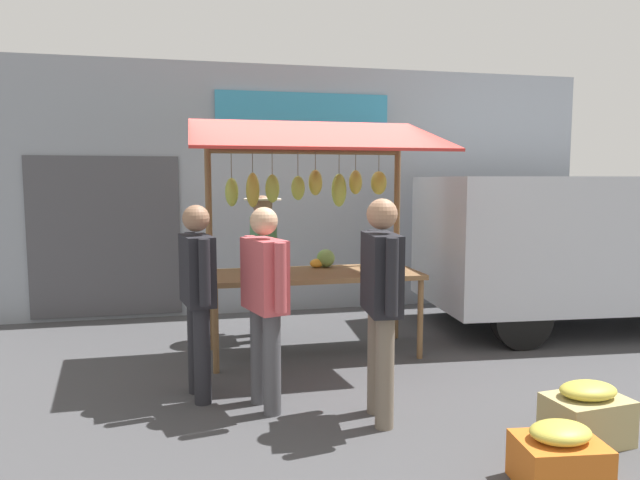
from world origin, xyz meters
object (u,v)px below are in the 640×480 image
(shopper_with_shopping_bag, at_px, (381,293))
(shopper_in_grey_tee, at_px, (198,288))
(produce_crate_near, at_px, (559,457))
(parked_van, at_px, (592,238))
(market_stall, at_px, (314,207))
(produce_crate_side, at_px, (587,415))
(vendor_with_sunhat, at_px, (263,254))
(shopper_in_striped_shirt, at_px, (265,294))

(shopper_with_shopping_bag, distance_m, shopper_in_grey_tee, 1.55)
(produce_crate_near, bearing_deg, parked_van, -129.62)
(market_stall, height_order, produce_crate_side, market_stall)
(market_stall, bearing_deg, vendor_with_sunhat, -56.10)
(shopper_with_shopping_bag, height_order, shopper_in_grey_tee, shopper_with_shopping_bag)
(vendor_with_sunhat, distance_m, shopper_in_striped_shirt, 2.10)
(parked_van, relative_size, produce_crate_side, 7.85)
(parked_van, bearing_deg, vendor_with_sunhat, -0.44)
(parked_van, bearing_deg, produce_crate_side, 56.56)
(market_stall, height_order, shopper_in_striped_shirt, market_stall)
(shopper_in_striped_shirt, height_order, shopper_in_grey_tee, shopper_in_grey_tee)
(vendor_with_sunhat, distance_m, produce_crate_near, 3.98)
(produce_crate_near, bearing_deg, produce_crate_side, -139.29)
(parked_van, xyz_separation_m, produce_crate_side, (2.20, 2.85, -0.92))
(vendor_with_sunhat, relative_size, parked_van, 0.37)
(vendor_with_sunhat, bearing_deg, shopper_in_striped_shirt, -10.65)
(shopper_with_shopping_bag, bearing_deg, market_stall, 9.29)
(market_stall, bearing_deg, parked_van, -174.44)
(shopper_in_striped_shirt, relative_size, shopper_in_grey_tee, 1.00)
(vendor_with_sunhat, xyz_separation_m, shopper_with_shopping_bag, (-0.59, 2.51, 0.01))
(parked_van, bearing_deg, shopper_with_shopping_bag, 36.05)
(shopper_in_striped_shirt, distance_m, parked_van, 4.68)
(parked_van, distance_m, produce_crate_near, 4.43)
(market_stall, xyz_separation_m, shopper_in_striped_shirt, (0.70, 1.40, -0.61))
(market_stall, relative_size, produce_crate_side, 4.34)
(parked_van, height_order, produce_crate_side, parked_van)
(shopper_with_shopping_bag, height_order, produce_crate_near, shopper_with_shopping_bag)
(market_stall, relative_size, shopper_in_grey_tee, 1.52)
(shopper_in_grey_tee, bearing_deg, produce_crate_side, -129.10)
(vendor_with_sunhat, xyz_separation_m, produce_crate_side, (-1.89, 3.19, -0.79))
(vendor_with_sunhat, height_order, shopper_in_striped_shirt, vendor_with_sunhat)
(produce_crate_near, bearing_deg, shopper_in_grey_tee, -42.58)
(produce_crate_near, bearing_deg, shopper_with_shopping_bag, -57.31)
(shopper_with_shopping_bag, bearing_deg, shopper_in_striped_shirt, 68.41)
(produce_crate_side, bearing_deg, shopper_in_grey_tee, -28.64)
(parked_van, distance_m, produce_crate_side, 3.72)
(vendor_with_sunhat, height_order, produce_crate_near, vendor_with_sunhat)
(produce_crate_near, bearing_deg, market_stall, -73.71)
(parked_van, height_order, produce_crate_near, parked_van)
(shopper_in_grey_tee, xyz_separation_m, produce_crate_near, (-2.09, 1.92, -0.77))
(market_stall, height_order, vendor_with_sunhat, market_stall)
(market_stall, distance_m, vendor_with_sunhat, 1.00)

